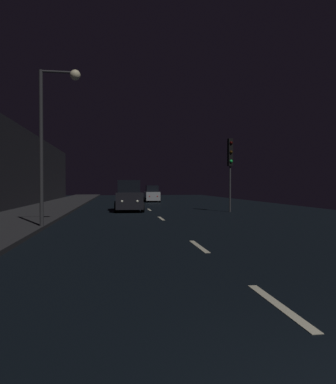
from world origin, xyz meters
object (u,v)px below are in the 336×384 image
Objects in this scene: traffic_light_far_right at (230,158)px; car_approaching_headlights at (129,197)px; streetlamp_overhead at (53,122)px; car_distant_taillights at (152,194)px.

traffic_light_far_right is 7.74m from car_approaching_headlights.
streetlamp_overhead reaches higher than traffic_light_far_right.
traffic_light_far_right is at bearing -166.47° from car_distant_taillights.
traffic_light_far_right reaches higher than car_distant_taillights.
car_approaching_headlights is at bearing 167.80° from car_distant_taillights.
traffic_light_far_right is 16.91m from car_distant_taillights.
streetlamp_overhead is (-10.49, -8.57, 0.78)m from traffic_light_far_right.
traffic_light_far_right is 13.56m from streetlamp_overhead.
car_distant_taillights is at bearing 167.80° from car_approaching_headlights.
streetlamp_overhead is at bearing 165.10° from car_distant_taillights.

